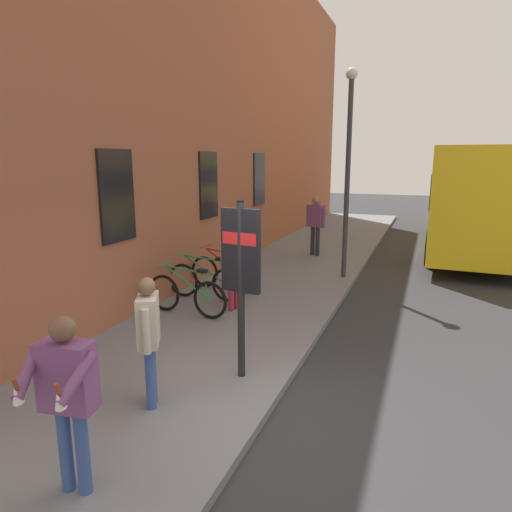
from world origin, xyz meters
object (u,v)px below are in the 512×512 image
(pedestrian_crossing_street, at_px, (234,260))
(pedestrian_by_facade, at_px, (316,220))
(transit_info_sign, at_px, (241,262))
(pedestrian_near_bus, at_px, (149,329))
(bicycle_mid_rack, at_px, (205,281))
(street_lamp, at_px, (348,157))
(tourist_with_hotdogs, at_px, (66,388))
(bicycle_end_of_row, at_px, (224,273))
(bicycle_leaning_wall, at_px, (187,295))
(city_bus, at_px, (475,192))

(pedestrian_crossing_street, distance_m, pedestrian_by_facade, 5.59)
(pedestrian_crossing_street, bearing_deg, transit_info_sign, -154.12)
(pedestrian_crossing_street, distance_m, pedestrian_near_bus, 3.64)
(bicycle_mid_rack, height_order, pedestrian_crossing_street, pedestrian_crossing_street)
(pedestrian_by_facade, bearing_deg, street_lamp, -150.19)
(pedestrian_near_bus, bearing_deg, tourist_with_hotdogs, -172.43)
(bicycle_end_of_row, height_order, transit_info_sign, transit_info_sign)
(bicycle_mid_rack, bearing_deg, pedestrian_crossing_street, -115.72)
(bicycle_leaning_wall, xyz_separation_m, street_lamp, (3.92, -2.27, 2.57))
(bicycle_end_of_row, height_order, pedestrian_crossing_street, pedestrian_crossing_street)
(pedestrian_crossing_street, relative_size, street_lamp, 0.33)
(tourist_with_hotdogs, bearing_deg, pedestrian_crossing_street, 7.86)
(bicycle_leaning_wall, relative_size, city_bus, 0.17)
(pedestrian_by_facade, bearing_deg, bicycle_end_of_row, 167.12)
(bicycle_leaning_wall, height_order, transit_info_sign, transit_info_sign)
(transit_info_sign, bearing_deg, bicycle_end_of_row, 28.18)
(pedestrian_by_facade, relative_size, street_lamp, 0.36)
(city_bus, distance_m, pedestrian_near_bus, 13.59)
(pedestrian_near_bus, bearing_deg, bicycle_mid_rack, 18.51)
(pedestrian_by_facade, xyz_separation_m, tourist_with_hotdogs, (-10.69, -0.45, -0.08))
(bicycle_mid_rack, distance_m, tourist_with_hotdogs, 5.76)
(street_lamp, bearing_deg, tourist_with_hotdogs, 174.24)
(bicycle_end_of_row, distance_m, pedestrian_crossing_street, 1.52)
(city_bus, distance_m, tourist_with_hotdogs, 14.96)
(transit_info_sign, height_order, pedestrian_by_facade, transit_info_sign)
(bicycle_leaning_wall, distance_m, bicycle_mid_rack, 1.01)
(bicycle_leaning_wall, bearing_deg, city_bus, -29.48)
(city_bus, relative_size, pedestrian_near_bus, 6.62)
(pedestrian_crossing_street, bearing_deg, tourist_with_hotdogs, -172.14)
(tourist_with_hotdogs, distance_m, street_lamp, 8.68)
(bicycle_leaning_wall, distance_m, pedestrian_by_facade, 6.30)
(bicycle_mid_rack, bearing_deg, pedestrian_near_bus, -161.49)
(pedestrian_by_facade, xyz_separation_m, pedestrian_near_bus, (-9.18, -0.25, -0.13))
(bicycle_leaning_wall, distance_m, city_bus, 11.40)
(pedestrian_crossing_street, distance_m, street_lamp, 4.15)
(city_bus, distance_m, pedestrian_crossing_street, 10.47)
(transit_info_sign, relative_size, pedestrian_near_bus, 1.50)
(bicycle_leaning_wall, relative_size, pedestrian_crossing_street, 1.07)
(bicycle_end_of_row, xyz_separation_m, transit_info_sign, (-3.69, -1.97, 1.21))
(pedestrian_crossing_street, bearing_deg, pedestrian_by_facade, -2.62)
(bicycle_leaning_wall, bearing_deg, tourist_with_hotdogs, -162.56)
(transit_info_sign, xyz_separation_m, pedestrian_by_facade, (8.10, 0.97, -0.50))
(bicycle_leaning_wall, xyz_separation_m, bicycle_end_of_row, (1.77, 0.04, 0.00))
(transit_info_sign, height_order, tourist_with_hotdogs, transit_info_sign)
(bicycle_mid_rack, distance_m, pedestrian_by_facade, 5.34)
(transit_info_sign, distance_m, pedestrian_by_facade, 8.17)
(bicycle_end_of_row, height_order, tourist_with_hotdogs, tourist_with_hotdogs)
(tourist_with_hotdogs, bearing_deg, bicycle_leaning_wall, 17.44)
(transit_info_sign, distance_m, pedestrian_near_bus, 1.44)
(pedestrian_crossing_street, xyz_separation_m, pedestrian_by_facade, (5.58, -0.26, 0.09))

